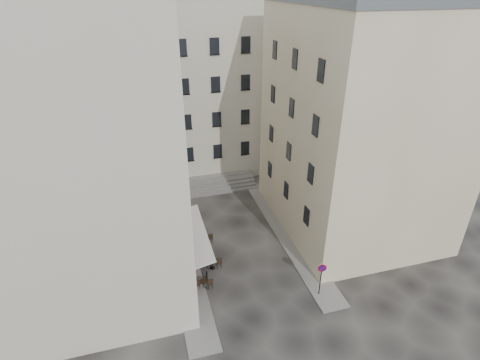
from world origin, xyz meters
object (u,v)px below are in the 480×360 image
object	(u,v)px
bistro_table_a	(204,284)
no_parking_sign	(321,274)
pedestrian	(208,259)
bistro_table_b	(212,263)

from	to	relation	value
bistro_table_a	no_parking_sign	bearing A→B (deg)	-20.04
bistro_table_a	pedestrian	xyz separation A→B (m)	(0.76, 2.10, 0.39)
bistro_table_b	bistro_table_a	bearing A→B (deg)	-117.62
bistro_table_a	bistro_table_b	size ratio (longest dim) A/B	0.90
pedestrian	bistro_table_a	bearing A→B (deg)	61.16
bistro_table_a	bistro_table_b	distance (m)	2.18
no_parking_sign	pedestrian	bearing A→B (deg)	158.76
no_parking_sign	bistro_table_a	xyz separation A→B (m)	(-7.56, 2.76, -1.48)
no_parking_sign	bistro_table_b	bearing A→B (deg)	158.72
bistro_table_b	pedestrian	size ratio (longest dim) A/B	0.83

